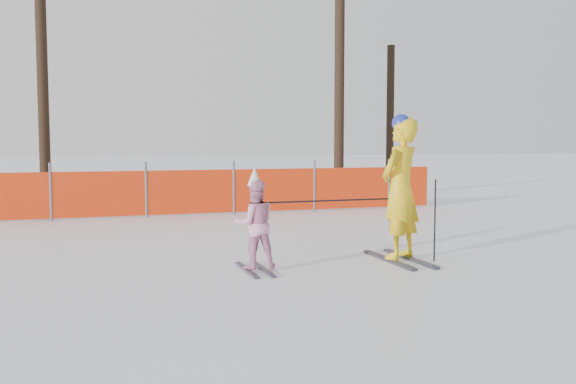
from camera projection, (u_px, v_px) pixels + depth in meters
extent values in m
plane|color=white|center=(299.00, 269.00, 8.64)|extent=(120.00, 120.00, 0.00)
cube|color=black|center=(389.00, 260.00, 9.17)|extent=(0.09, 1.51, 0.04)
cube|color=black|center=(410.00, 258.00, 9.27)|extent=(0.09, 1.51, 0.04)
imported|color=yellow|center=(400.00, 188.00, 9.14)|extent=(0.88, 0.80, 2.01)
sphere|color=#1B2999|center=(401.00, 123.00, 9.06)|extent=(0.26, 0.26, 0.26)
cube|color=black|center=(247.00, 270.00, 8.49)|extent=(0.09, 1.06, 0.03)
cube|color=black|center=(263.00, 269.00, 8.55)|extent=(0.09, 1.06, 0.03)
imported|color=pink|center=(255.00, 224.00, 8.47)|extent=(0.58, 0.46, 1.18)
cone|color=silver|center=(254.00, 176.00, 8.42)|extent=(0.19, 0.19, 0.24)
cylinder|color=black|center=(435.00, 220.00, 9.12)|extent=(0.02, 0.02, 1.18)
cylinder|color=black|center=(330.00, 201.00, 8.80)|extent=(1.91, 0.06, 0.02)
cylinder|color=#595960|center=(51.00, 192.00, 13.66)|extent=(0.06, 0.06, 1.25)
cylinder|color=#595960|center=(146.00, 190.00, 14.28)|extent=(0.06, 0.06, 1.25)
cylinder|color=#595960|center=(234.00, 188.00, 14.89)|extent=(0.06, 0.06, 1.25)
cylinder|color=#595960|center=(314.00, 186.00, 15.51)|extent=(0.06, 0.06, 1.25)
cylinder|color=#595960|center=(389.00, 184.00, 16.13)|extent=(0.06, 0.06, 1.25)
cube|color=red|center=(125.00, 194.00, 14.14)|extent=(15.08, 0.03, 1.00)
cylinder|color=black|center=(339.00, 78.00, 18.77)|extent=(0.29, 0.29, 7.10)
cylinder|color=black|center=(390.00, 120.00, 20.53)|extent=(0.24, 0.24, 4.73)
cylinder|color=black|center=(43.00, 87.00, 16.01)|extent=(0.27, 0.27, 6.10)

